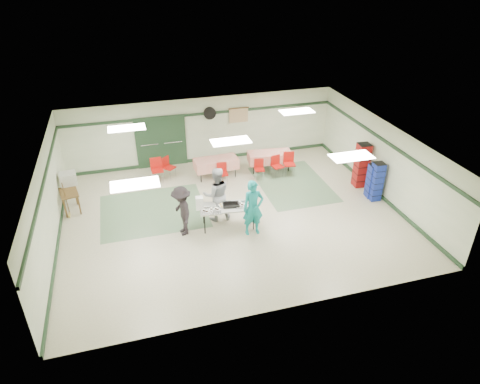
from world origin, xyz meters
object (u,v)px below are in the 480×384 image
object	(u,v)px
chair_loose_b	(157,167)
crate_stack_red	(361,165)
chair_loose_a	(168,165)
crate_stack_blue_a	(373,181)
volunteer_teal	(253,208)
volunteer_grey	(217,194)
office_printer	(68,179)
volunteer_dark	(182,211)
dining_table_a	(270,157)
broom	(66,199)
printer_table	(69,195)
dining_table_b	(216,163)
chair_c	(289,161)
serving_table	(228,207)
chair_d	(222,171)
chair_a	(276,164)
crate_stack_blue_b	(377,182)
chair_b	(259,167)

from	to	relation	value
chair_loose_b	crate_stack_red	xyz separation A→B (m)	(7.25, -2.49, 0.28)
chair_loose_a	crate_stack_blue_a	size ratio (longest dim) A/B	0.67
volunteer_teal	crate_stack_blue_a	world-z (taller)	volunteer_teal
volunteer_grey	office_printer	xyz separation A→B (m)	(-4.64, 2.38, 0.03)
volunteer_dark	dining_table_a	world-z (taller)	volunteer_dark
broom	volunteer_teal	bearing A→B (deg)	-24.43
printer_table	office_printer	world-z (taller)	office_printer
crate_stack_blue_a	office_printer	world-z (taller)	crate_stack_blue_a
dining_table_b	chair_c	xyz separation A→B (m)	(2.79, -0.56, -0.01)
serving_table	dining_table_a	size ratio (longest dim) A/B	1.04
chair_d	office_printer	size ratio (longest dim) A/B	1.54
chair_c	broom	xyz separation A→B (m)	(-8.18, -0.86, 0.10)
serving_table	chair_loose_b	world-z (taller)	chair_loose_b
serving_table	broom	distance (m)	5.38
volunteer_dark	chair_a	size ratio (longest dim) A/B	1.93
serving_table	chair_loose_a	size ratio (longest dim) A/B	2.20
chair_d	crate_stack_blue_a	distance (m)	5.49
chair_d	crate_stack_blue_b	distance (m)	5.59
broom	chair_d	bearing A→B (deg)	9.43
chair_a	office_printer	size ratio (longest dim) A/B	1.59
chair_b	crate_stack_blue_a	distance (m)	4.24
chair_a	printer_table	world-z (taller)	chair_a
chair_a	dining_table_b	bearing A→B (deg)	154.36
chair_d	office_printer	xyz separation A→B (m)	(-5.41, 0.01, 0.45)
serving_table	volunteer_teal	size ratio (longest dim) A/B	1.03
dining_table_b	crate_stack_blue_b	distance (m)	5.96
serving_table	volunteer_grey	xyz separation A→B (m)	(-0.24, 0.55, 0.21)
chair_d	chair_a	bearing A→B (deg)	3.11
volunteer_grey	chair_loose_b	xyz separation A→B (m)	(-1.59, 3.24, -0.35)
volunteer_grey	dining_table_b	xyz separation A→B (m)	(0.67, 2.95, -0.35)
office_printer	crate_stack_red	bearing A→B (deg)	-15.59
volunteer_dark	dining_table_b	world-z (taller)	volunteer_dark
chair_b	crate_stack_blue_b	distance (m)	4.36
chair_c	office_printer	distance (m)	8.11
chair_loose_a	chair_a	bearing A→B (deg)	-57.21
chair_d	printer_table	xyz separation A→B (m)	(-5.41, -0.56, 0.13)
printer_table	crate_stack_red	bearing A→B (deg)	-17.17
volunteer_dark	crate_stack_red	size ratio (longest dim) A/B	0.96
crate_stack_red	printer_table	distance (m)	10.36
crate_stack_blue_a	volunteer_teal	bearing A→B (deg)	-168.36
volunteer_grey	chair_a	xyz separation A→B (m)	(2.94, 2.38, -0.40)
crate_stack_blue_b	office_printer	distance (m)	10.65
serving_table	chair_loose_b	distance (m)	4.21
volunteer_dark	chair_d	world-z (taller)	volunteer_dark
crate_stack_blue_a	chair_loose_a	bearing A→B (deg)	152.68
crate_stack_red	broom	bearing A→B (deg)	175.72
chair_d	chair_loose_b	size ratio (longest dim) A/B	0.88
volunteer_dark	crate_stack_blue_a	distance (m)	6.88
volunteer_teal	chair_b	size ratio (longest dim) A/B	2.30
office_printer	chair_c	bearing A→B (deg)	-6.56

